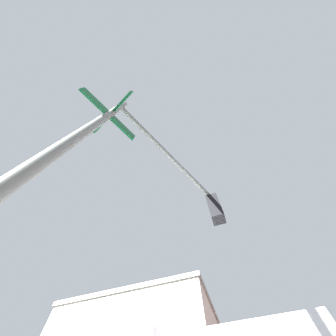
{
  "coord_description": "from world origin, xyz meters",
  "views": [
    {
      "loc": [
        -5.57,
        -7.23,
        1.65
      ],
      "look_at": [
        -6.06,
        -5.76,
        4.78
      ],
      "focal_mm": 20.29,
      "sensor_mm": 36.0,
      "label": 1
    }
  ],
  "objects": [
    {
      "name": "traffic_signal_near",
      "position": [
        -6.12,
        -5.73,
        4.36
      ],
      "size": [
        1.88,
        3.53,
        6.09
      ],
      "color": "slate",
      "rests_on": "ground_plane"
    }
  ]
}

